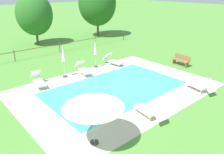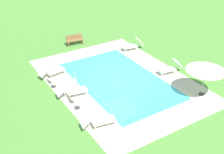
{
  "view_description": "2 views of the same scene",
  "coord_description": "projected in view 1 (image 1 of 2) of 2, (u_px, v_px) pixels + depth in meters",
  "views": [
    {
      "loc": [
        -8.73,
        -9.72,
        6.07
      ],
      "look_at": [
        0.14,
        0.5,
        0.6
      ],
      "focal_mm": 35.85,
      "sensor_mm": 36.0,
      "label": 1
    },
    {
      "loc": [
        -14.69,
        9.71,
        10.3
      ],
      "look_at": [
        -1.04,
        1.19,
        1.12
      ],
      "focal_mm": 47.59,
      "sensor_mm": 36.0,
      "label": 2
    }
  ],
  "objects": [
    {
      "name": "swimming_pool_water",
      "position": [
        115.0,
        88.0,
        14.39
      ],
      "size": [
        8.71,
        5.19,
        0.01
      ],
      "primitive_type": "cube",
      "color": "#42CCD6",
      "rests_on": "ground"
    },
    {
      "name": "sun_lounger_north_end",
      "position": [
        38.0,
        80.0,
        14.62
      ],
      "size": [
        0.93,
        1.98,
        0.95
      ],
      "color": "white",
      "rests_on": "ground"
    },
    {
      "name": "patio_umbrella_closed_row_mid_west",
      "position": [
        95.0,
        49.0,
        17.67
      ],
      "size": [
        0.32,
        0.32,
        2.27
      ],
      "color": "#383838",
      "rests_on": "ground"
    },
    {
      "name": "pool_deck_paving",
      "position": [
        115.0,
        88.0,
        14.39
      ],
      "size": [
        12.18,
        8.66,
        0.01
      ],
      "primitive_type": "cube",
      "color": "beige",
      "rests_on": "ground"
    },
    {
      "name": "wooden_bench_lawn_side",
      "position": [
        181.0,
        60.0,
        18.48
      ],
      "size": [
        0.56,
        1.53,
        0.87
      ],
      "color": "olive",
      "rests_on": "ground"
    },
    {
      "name": "tree_west_mid",
      "position": [
        34.0,
        14.0,
        24.11
      ],
      "size": [
        3.88,
        3.88,
        5.63
      ],
      "color": "brown",
      "rests_on": "ground"
    },
    {
      "name": "sun_lounger_south_mid",
      "position": [
        149.0,
        111.0,
        11.04
      ],
      "size": [
        0.82,
        1.93,
        0.98
      ],
      "color": "white",
      "rests_on": "ground"
    },
    {
      "name": "pool_coping_rim",
      "position": [
        115.0,
        88.0,
        14.39
      ],
      "size": [
        9.19,
        5.67,
        0.01
      ],
      "color": "beige",
      "rests_on": "ground"
    },
    {
      "name": "sun_lounger_north_mid",
      "position": [
        200.0,
        86.0,
        13.84
      ],
      "size": [
        0.93,
        1.94,
        0.99
      ],
      "color": "white",
      "rests_on": "ground"
    },
    {
      "name": "patio_umbrella_open_foreground",
      "position": [
        93.0,
        102.0,
        8.61
      ],
      "size": [
        2.45,
        2.45,
        2.2
      ],
      "color": "#383838",
      "rests_on": "ground"
    },
    {
      "name": "ground_plane",
      "position": [
        115.0,
        88.0,
        14.39
      ],
      "size": [
        160.0,
        160.0,
        0.0
      ],
      "primitive_type": "plane",
      "color": "#518E38"
    },
    {
      "name": "sun_lounger_north_near_steps",
      "position": [
        113.0,
        60.0,
        18.61
      ],
      "size": [
        0.86,
        1.96,
        0.95
      ],
      "color": "white",
      "rests_on": "ground"
    },
    {
      "name": "patio_umbrella_closed_row_west",
      "position": [
        63.0,
        56.0,
        15.62
      ],
      "size": [
        0.32,
        0.32,
        2.36
      ],
      "color": "#383838",
      "rests_on": "ground"
    },
    {
      "name": "sun_lounger_north_far",
      "position": [
        83.0,
        69.0,
        16.65
      ],
      "size": [
        0.93,
        2.02,
        0.9
      ],
      "color": "white",
      "rests_on": "ground"
    },
    {
      "name": "tree_centre",
      "position": [
        97.0,
        3.0,
        28.21
      ],
      "size": [
        4.75,
        4.75,
        6.93
      ],
      "color": "brown",
      "rests_on": "ground"
    },
    {
      "name": "perimeter_fence",
      "position": [
        38.0,
        49.0,
        20.69
      ],
      "size": [
        22.0,
        0.08,
        1.05
      ],
      "color": "brown",
      "rests_on": "ground"
    }
  ]
}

